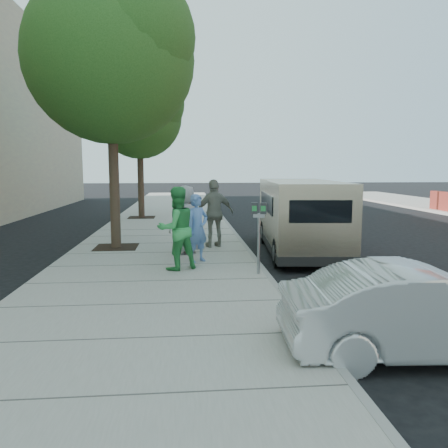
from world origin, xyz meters
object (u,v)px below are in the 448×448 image
(tree_near, at_px, (112,52))
(person_officer, at_px, (198,228))
(tree_far, at_px, (140,112))
(van, at_px, (300,215))
(person_gray_shirt, at_px, (186,220))
(parking_meter, at_px, (259,223))
(person_green_shirt, at_px, (177,228))
(person_striped_polo, at_px, (215,213))
(sedan, at_px, (424,312))

(tree_near, distance_m, person_officer, 5.52)
(tree_near, relative_size, person_officer, 4.57)
(tree_near, relative_size, tree_far, 1.16)
(van, distance_m, person_gray_shirt, 3.29)
(parking_meter, bearing_deg, person_gray_shirt, 135.78)
(tree_near, bearing_deg, person_green_shirt, -59.13)
(person_officer, bearing_deg, person_gray_shirt, 67.93)
(tree_far, height_order, person_officer, tree_far)
(tree_far, relative_size, person_striped_polo, 3.33)
(sedan, distance_m, person_green_shirt, 5.60)
(sedan, relative_size, person_officer, 2.20)
(van, bearing_deg, parking_meter, -114.44)
(sedan, distance_m, person_officer, 6.00)
(person_green_shirt, relative_size, person_gray_shirt, 1.02)
(person_green_shirt, height_order, person_gray_shirt, person_green_shirt)
(tree_near, xyz_separation_m, tree_far, (-0.00, 7.60, -0.66))
(van, distance_m, person_striped_polo, 2.43)
(tree_near, bearing_deg, van, -5.79)
(sedan, xyz_separation_m, person_striped_polo, (-2.19, 7.29, 0.53))
(person_green_shirt, relative_size, person_striped_polo, 0.96)
(person_gray_shirt, relative_size, person_striped_polo, 0.93)
(parking_meter, xyz_separation_m, van, (1.69, 2.98, -0.18))
(tree_far, bearing_deg, person_striped_polo, -70.28)
(tree_far, xyz_separation_m, van, (5.20, -8.13, -3.79))
(parking_meter, bearing_deg, person_striped_polo, 115.26)
(tree_near, xyz_separation_m, person_officer, (2.24, -2.14, -4.57))
(sedan, xyz_separation_m, person_green_shirt, (-3.23, 4.55, 0.49))
(person_officer, relative_size, person_gray_shirt, 0.91)
(sedan, bearing_deg, person_green_shirt, 38.32)
(person_officer, bearing_deg, sedan, -99.97)
(tree_near, xyz_separation_m, person_gray_shirt, (1.95, -1.09, -4.49))
(tree_near, relative_size, person_striped_polo, 3.86)
(person_striped_polo, bearing_deg, parking_meter, 86.60)
(parking_meter, distance_m, sedan, 4.28)
(sedan, xyz_separation_m, person_officer, (-2.74, 5.33, 0.38))
(tree_far, relative_size, sedan, 1.79)
(tree_near, height_order, person_officer, tree_near)
(sedan, height_order, person_officer, person_officer)
(tree_near, relative_size, parking_meter, 4.88)
(parking_meter, xyz_separation_m, person_officer, (-1.27, 1.37, -0.29))
(parking_meter, distance_m, person_green_shirt, 1.86)
(van, bearing_deg, tree_far, 127.70)
(person_officer, distance_m, person_gray_shirt, 1.10)
(van, bearing_deg, tree_near, 179.33)
(van, height_order, person_striped_polo, person_striped_polo)
(tree_near, height_order, tree_far, tree_near)
(person_officer, bearing_deg, tree_far, 65.77)
(parking_meter, bearing_deg, van, 73.60)
(tree_near, distance_m, van, 6.86)
(van, relative_size, person_officer, 3.46)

